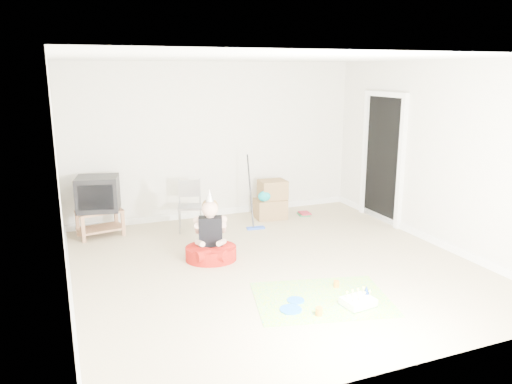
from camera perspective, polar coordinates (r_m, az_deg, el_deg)
name	(u,v)px	position (r m, az deg, el deg)	size (l,w,h in m)	color
ground	(275,265)	(6.54, 2.15, -8.39)	(5.00, 5.00, 0.00)	tan
doorway_recess	(383,160)	(8.48, 14.32, 3.57)	(0.02, 0.90, 2.05)	black
tv_stand	(100,220)	(7.93, -17.40, -3.13)	(0.71, 0.51, 0.41)	#936242
crt_tv	(98,194)	(7.82, -17.62, -0.17)	(0.60, 0.50, 0.52)	black
folding_chair	(190,207)	(7.84, -7.58, -1.67)	(0.44, 0.43, 0.81)	gray
cardboard_boxes	(271,200)	(8.48, 1.72, -0.94)	(0.55, 0.43, 0.65)	olive
floor_mop	(256,213)	(7.90, -0.04, -2.42)	(0.29, 0.39, 1.15)	blue
book_pile	(304,214)	(8.75, 5.56, -2.48)	(0.23, 0.27, 0.05)	#297C47
seated_woman	(211,245)	(6.67, -5.19, -6.01)	(0.84, 0.84, 0.97)	#AD170F
party_mat	(322,299)	(5.69, 7.52, -12.01)	(1.47, 1.06, 0.01)	#E02F6F
birthday_cake	(358,302)	(5.58, 11.58, -12.25)	(0.36, 0.30, 0.15)	white
blue_plate_near	(296,300)	(5.61, 4.56, -12.23)	(0.19, 0.19, 0.01)	blue
blue_plate_far	(291,309)	(5.41, 4.00, -13.24)	(0.24, 0.24, 0.01)	blue
orange_cup_near	(336,284)	(5.97, 9.17, -10.33)	(0.07, 0.07, 0.08)	orange
orange_cup_far	(319,311)	(5.32, 7.21, -13.39)	(0.07, 0.07, 0.08)	orange
blue_party_hat	(366,293)	(5.68, 12.49, -11.25)	(0.12, 0.12, 0.18)	blue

